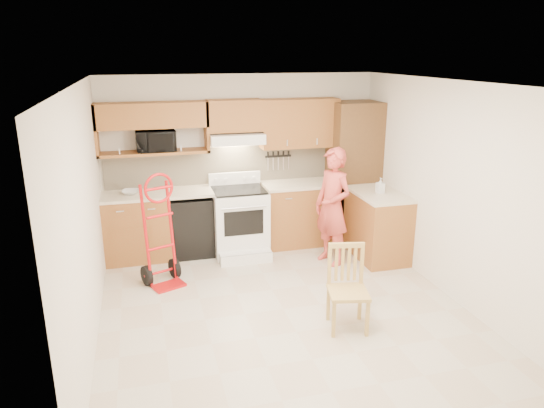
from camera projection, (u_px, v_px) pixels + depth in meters
name	position (u px, v px, depth m)	size (l,w,h in m)	color
floor	(283.00, 310.00, 5.70)	(4.00, 4.50, 0.02)	beige
ceiling	(285.00, 82.00, 4.97)	(4.00, 4.50, 0.02)	white
wall_back	(241.00, 161.00, 7.42)	(4.00, 0.02, 2.50)	beige
wall_front	(382.00, 302.00, 3.24)	(4.00, 0.02, 2.50)	beige
wall_left	(84.00, 219.00, 4.84)	(0.02, 4.50, 2.50)	beige
wall_right	(450.00, 191.00, 5.83)	(0.02, 4.50, 2.50)	beige
backsplash	(242.00, 164.00, 7.41)	(3.92, 0.03, 0.55)	beige
lower_cab_left	(138.00, 228.00, 6.99)	(0.90, 0.60, 0.90)	brown
dishwasher	(192.00, 225.00, 7.18)	(0.60, 0.60, 0.85)	black
lower_cab_right	(301.00, 214.00, 7.57)	(1.14, 0.60, 0.90)	brown
countertop_left	(157.00, 194.00, 6.93)	(1.50, 0.63, 0.04)	beige
countertop_right	(301.00, 184.00, 7.44)	(1.14, 0.63, 0.04)	beige
cab_return_right	(377.00, 226.00, 7.05)	(0.60, 1.00, 0.90)	brown
countertop_return	(379.00, 194.00, 6.91)	(0.63, 1.00, 0.04)	beige
pantry_tall	(353.00, 172.00, 7.60)	(0.70, 0.60, 2.10)	#4C311B
upper_cab_left	(152.00, 115.00, 6.74)	(1.50, 0.33, 0.34)	brown
upper_shelf_mw	(154.00, 153.00, 6.89)	(1.50, 0.33, 0.04)	brown
upper_cab_center	(235.00, 115.00, 7.03)	(0.76, 0.33, 0.44)	brown
upper_cab_right	(299.00, 123.00, 7.30)	(1.14, 0.33, 0.70)	brown
range_hood	(236.00, 138.00, 7.06)	(0.76, 0.46, 0.14)	white
knife_strip	(278.00, 160.00, 7.51)	(0.40, 0.05, 0.29)	black
microwave	(156.00, 141.00, 6.85)	(0.52, 0.35, 0.29)	black
range	(240.00, 216.00, 7.12)	(0.76, 1.00, 1.12)	white
person	(333.00, 207.00, 6.74)	(0.58, 0.38, 1.60)	#C2443A
hand_truck	(162.00, 236.00, 6.13)	(0.51, 0.46, 1.29)	red
dining_chair	(348.00, 289.00, 5.19)	(0.40, 0.44, 0.89)	tan
soap_bottle	(380.00, 185.00, 6.86)	(0.10, 0.10, 0.21)	white
bowl	(130.00, 192.00, 6.82)	(0.23, 0.23, 0.06)	white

